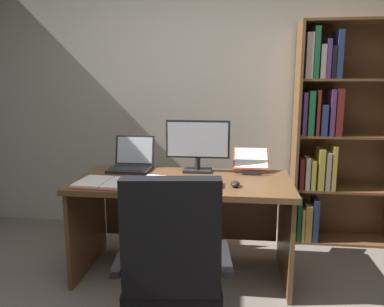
# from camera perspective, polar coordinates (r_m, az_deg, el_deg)

# --- Properties ---
(wall_back) EXTENTS (5.33, 0.12, 2.72)m
(wall_back) POSITION_cam_1_polar(r_m,az_deg,el_deg) (3.68, 2.91, 9.49)
(wall_back) COLOR beige
(wall_back) RESTS_ON ground
(desk) EXTENTS (1.57, 0.77, 0.74)m
(desk) POSITION_cam_1_polar(r_m,az_deg,el_deg) (2.90, -1.11, -7.41)
(desk) COLOR brown
(desk) RESTS_ON ground
(bookshelf) EXTENTS (0.90, 0.32, 1.95)m
(bookshelf) POSITION_cam_1_polar(r_m,az_deg,el_deg) (3.56, 20.56, 2.82)
(bookshelf) COLOR brown
(bookshelf) RESTS_ON ground
(office_chair) EXTENTS (0.65, 0.60, 1.00)m
(office_chair) POSITION_cam_1_polar(r_m,az_deg,el_deg) (2.07, -2.91, -18.67)
(office_chair) COLOR #232326
(office_chair) RESTS_ON ground
(monitor) EXTENTS (0.50, 0.16, 0.41)m
(monitor) POSITION_cam_1_polar(r_m,az_deg,el_deg) (2.96, 0.87, 1.19)
(monitor) COLOR #232326
(monitor) RESTS_ON desk
(laptop) EXTENTS (0.33, 0.32, 0.26)m
(laptop) POSITION_cam_1_polar(r_m,az_deg,el_deg) (3.10, -9.13, -1.39)
(laptop) COLOR #232326
(laptop) RESTS_ON desk
(keyboard) EXTENTS (0.42, 0.15, 0.02)m
(keyboard) POSITION_cam_1_polar(r_m,az_deg,el_deg) (2.61, -0.10, -4.57)
(keyboard) COLOR #232326
(keyboard) RESTS_ON desk
(computer_mouse) EXTENTS (0.06, 0.10, 0.04)m
(computer_mouse) POSITION_cam_1_polar(r_m,az_deg,el_deg) (2.59, 6.54, -4.57)
(computer_mouse) COLOR #232326
(computer_mouse) RESTS_ON desk
(reading_stand_with_book) EXTENTS (0.28, 0.29, 0.17)m
(reading_stand_with_book) POSITION_cam_1_polar(r_m,az_deg,el_deg) (3.04, 8.95, -1.09)
(reading_stand_with_book) COLOR #232326
(reading_stand_with_book) RESTS_ON desk
(open_binder) EXTENTS (0.45, 0.34, 0.02)m
(open_binder) POSITION_cam_1_polar(r_m,az_deg,el_deg) (2.69, -12.72, -4.35)
(open_binder) COLOR #DB422D
(open_binder) RESTS_ON desk
(notepad) EXTENTS (0.19, 0.23, 0.01)m
(notepad) POSITION_cam_1_polar(r_m,az_deg,el_deg) (2.77, -6.09, -3.82)
(notepad) COLOR white
(notepad) RESTS_ON desk
(pen) EXTENTS (0.13, 0.06, 0.01)m
(pen) POSITION_cam_1_polar(r_m,az_deg,el_deg) (2.77, -5.69, -3.66)
(pen) COLOR maroon
(pen) RESTS_ON notepad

